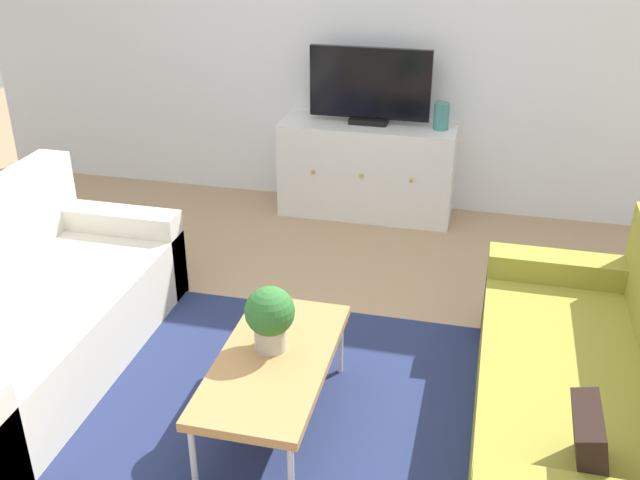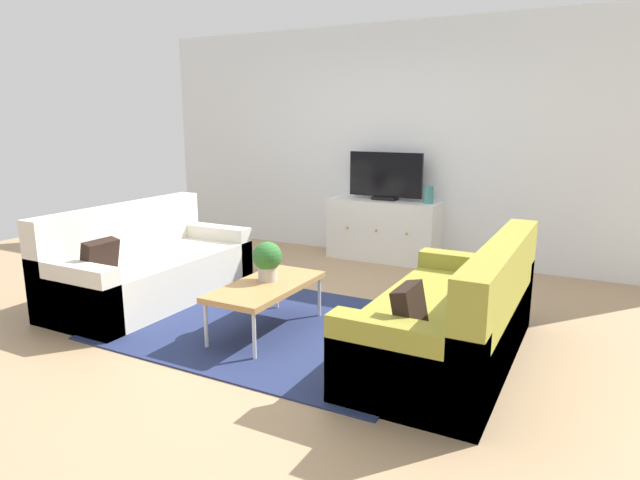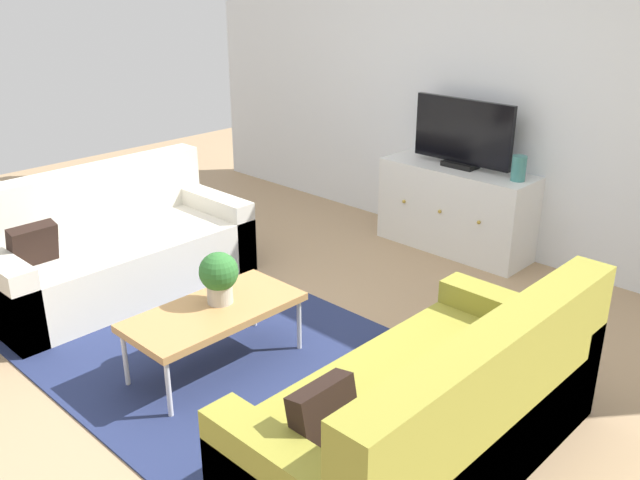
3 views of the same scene
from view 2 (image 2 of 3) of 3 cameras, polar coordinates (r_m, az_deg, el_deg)
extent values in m
plane|color=tan|center=(4.58, -3.64, -8.40)|extent=(10.00, 10.00, 0.00)
cube|color=white|center=(6.59, 8.03, 9.96)|extent=(6.40, 0.12, 2.70)
cube|color=navy|center=(4.46, -4.66, -8.93)|extent=(2.50, 1.90, 0.01)
cube|color=beige|center=(5.25, -16.95, -3.79)|extent=(0.89, 1.88, 0.42)
cube|color=beige|center=(5.44, -19.70, -1.00)|extent=(0.20, 1.88, 0.86)
cube|color=beige|center=(5.84, -11.15, -1.15)|extent=(0.89, 0.18, 0.55)
cube|color=beige|center=(4.70, -24.30, -5.44)|extent=(0.89, 0.18, 0.55)
cube|color=black|center=(4.74, -21.94, -1.80)|extent=(0.16, 0.30, 0.31)
cube|color=olive|center=(3.92, 12.79, -9.14)|extent=(0.89, 1.88, 0.42)
cube|color=olive|center=(3.78, 18.05, -6.72)|extent=(0.20, 1.88, 0.86)
cube|color=olive|center=(4.68, 15.61, -4.83)|extent=(0.89, 0.18, 0.55)
cube|color=olive|center=(3.15, 8.62, -13.26)|extent=(0.89, 0.18, 0.55)
cube|color=black|center=(3.27, 9.36, -7.28)|extent=(0.16, 0.30, 0.31)
cube|color=#B7844C|center=(4.26, -5.61, -4.81)|extent=(0.50, 1.03, 0.04)
cylinder|color=silver|center=(4.08, -11.78, -8.73)|extent=(0.03, 0.03, 0.35)
cylinder|color=silver|center=(3.84, -6.86, -9.93)|extent=(0.03, 0.03, 0.35)
cylinder|color=silver|center=(4.81, -4.52, -5.20)|extent=(0.03, 0.03, 0.35)
cylinder|color=silver|center=(4.61, -0.07, -5.96)|extent=(0.03, 0.03, 0.35)
cylinder|color=#B7B2A8|center=(4.32, -5.47, -3.51)|extent=(0.15, 0.15, 0.11)
sphere|color=#2D6B2D|center=(4.28, -5.51, -1.69)|extent=(0.23, 0.23, 0.23)
cube|color=white|center=(6.47, 6.62, 1.04)|extent=(1.29, 0.44, 0.71)
sphere|color=#B79338|center=(6.39, 2.85, 1.29)|extent=(0.03, 0.03, 0.03)
sphere|color=#B79338|center=(6.25, 5.85, 0.98)|extent=(0.03, 0.03, 0.03)
sphere|color=#B79338|center=(6.12, 8.97, 0.66)|extent=(0.03, 0.03, 0.03)
cube|color=black|center=(6.42, 6.77, 4.35)|extent=(0.28, 0.16, 0.04)
cube|color=black|center=(6.39, 6.83, 6.78)|extent=(0.88, 0.04, 0.51)
cylinder|color=teal|center=(6.22, 11.23, 4.64)|extent=(0.11, 0.11, 0.19)
camera|label=1|loc=(1.75, -38.37, 34.39)|focal=41.60mm
camera|label=3|loc=(1.53, 58.29, 29.50)|focal=38.36mm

